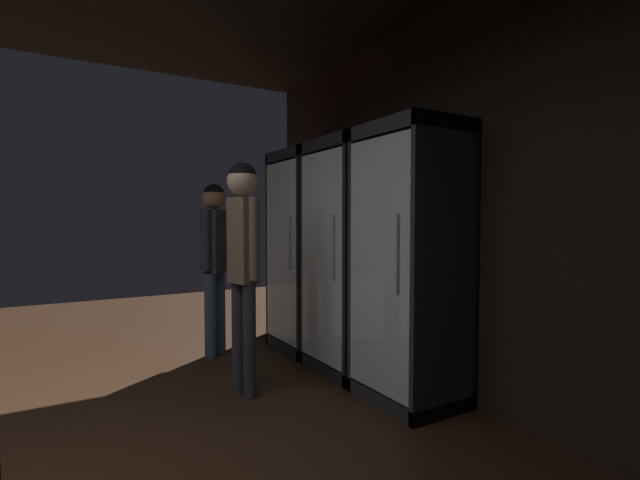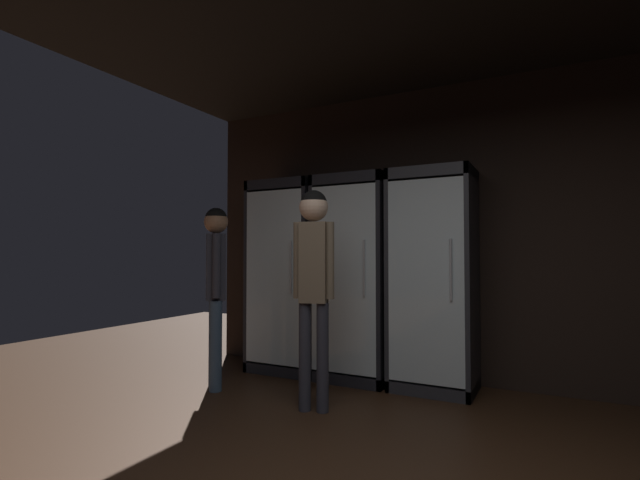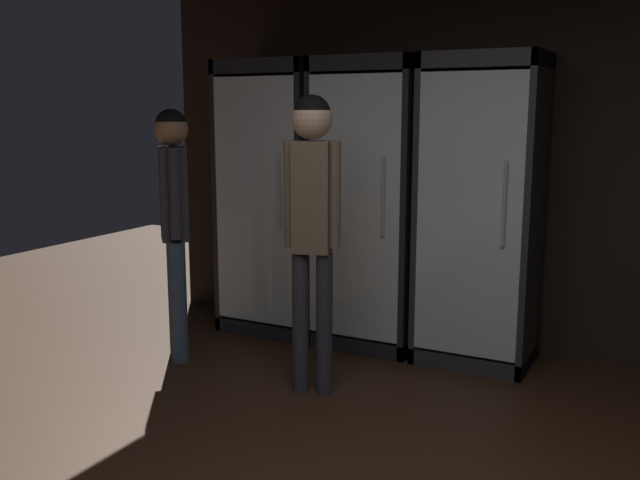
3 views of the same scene
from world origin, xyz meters
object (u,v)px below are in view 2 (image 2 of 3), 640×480
at_px(shopper_far, 216,277).
at_px(cooler_left, 356,279).
at_px(cooler_far_left, 290,277).
at_px(cooler_center, 434,282).
at_px(shopper_near, 314,266).

bearing_deg(shopper_far, cooler_left, 42.24).
xyz_separation_m(cooler_far_left, cooler_left, (0.75, 0.00, -0.00)).
relative_size(cooler_left, cooler_center, 1.00).
height_order(cooler_far_left, shopper_near, cooler_far_left).
height_order(cooler_left, shopper_far, cooler_left).
xyz_separation_m(cooler_far_left, shopper_far, (-0.23, -0.89, 0.03)).
relative_size(cooler_far_left, cooler_center, 1.00).
distance_m(cooler_center, shopper_far, 1.96).
distance_m(cooler_far_left, shopper_near, 1.31).
distance_m(shopper_near, shopper_far, 1.07).
relative_size(cooler_left, shopper_far, 1.21).
bearing_deg(cooler_center, cooler_left, 179.83).
xyz_separation_m(cooler_left, shopper_near, (0.07, -1.01, 0.15)).
bearing_deg(cooler_center, shopper_far, -152.79).
xyz_separation_m(shopper_near, shopper_far, (-1.06, 0.12, -0.11)).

